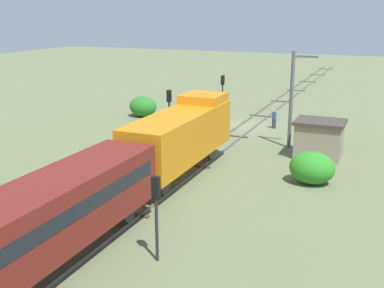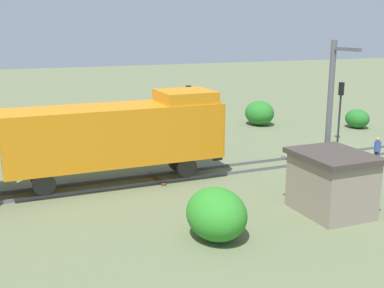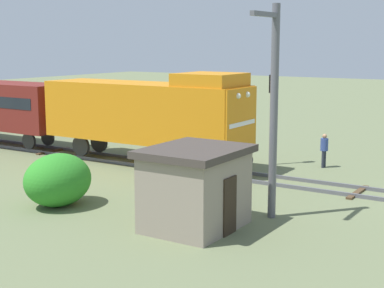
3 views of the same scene
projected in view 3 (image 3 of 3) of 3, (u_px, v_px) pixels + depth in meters
locomotive at (148, 111)px, 29.55m from camera, size 2.90×11.60×4.60m
traffic_signal_mid at (272, 103)px, 29.52m from camera, size 0.32×0.34×4.58m
worker_by_signal at (324, 148)px, 29.22m from camera, size 0.38×0.38×1.70m
catenary_mast at (273, 107)px, 20.26m from camera, size 1.94×0.28×7.46m
relay_hut at (195, 187)px, 19.54m from camera, size 3.50×2.90×2.74m
bush_near at (58, 180)px, 22.28m from camera, size 2.78×2.27×2.02m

